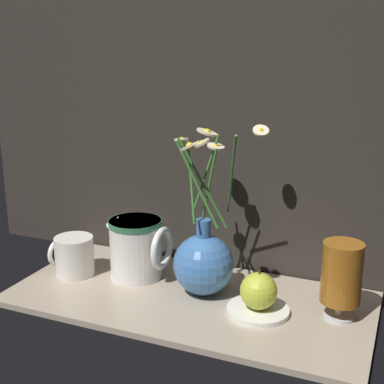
{
  "coord_description": "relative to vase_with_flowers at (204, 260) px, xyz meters",
  "views": [
    {
      "loc": [
        0.38,
        -0.89,
        0.5
      ],
      "look_at": [
        0.01,
        0.0,
        0.23
      ],
      "focal_mm": 50.0,
      "sensor_mm": 36.0,
      "label": 1
    }
  ],
  "objects": [
    {
      "name": "shelf",
      "position": [
        -0.02,
        -0.02,
        -0.08
      ],
      "size": [
        0.71,
        0.34,
        0.01
      ],
      "color": "tan",
      "rests_on": "ground_plane"
    },
    {
      "name": "vase_with_flowers",
      "position": [
        0.0,
        0.0,
        0.0
      ],
      "size": [
        0.18,
        0.18,
        0.34
      ],
      "color": "#3F72B7",
      "rests_on": "shelf"
    },
    {
      "name": "tea_glass",
      "position": [
        0.27,
        0.0,
        0.02
      ],
      "size": [
        0.07,
        0.07,
        0.15
      ],
      "color": "silver",
      "rests_on": "shelf"
    },
    {
      "name": "saucer_plate",
      "position": [
        0.12,
        -0.04,
        -0.07
      ],
      "size": [
        0.12,
        0.12,
        0.01
      ],
      "color": "white",
      "rests_on": "shelf"
    },
    {
      "name": "ceramic_pitcher",
      "position": [
        -0.16,
        0.02,
        -0.0
      ],
      "size": [
        0.14,
        0.11,
        0.14
      ],
      "color": "white",
      "rests_on": "shelf"
    },
    {
      "name": "ground_plane",
      "position": [
        -0.02,
        -0.02,
        -0.08
      ],
      "size": [
        6.0,
        6.0,
        0.0
      ],
      "primitive_type": "plane",
      "color": "black"
    },
    {
      "name": "orange_fruit",
      "position": [
        0.12,
        -0.04,
        -0.03
      ],
      "size": [
        0.07,
        0.07,
        0.08
      ],
      "color": "#B7C638",
      "rests_on": "saucer_plate"
    },
    {
      "name": "yellow_mug",
      "position": [
        -0.29,
        -0.03,
        -0.03
      ],
      "size": [
        0.09,
        0.08,
        0.08
      ],
      "color": "silver",
      "rests_on": "shelf"
    },
    {
      "name": "backdrop_wall",
      "position": [
        -0.02,
        0.16,
        0.47
      ],
      "size": [
        1.21,
        0.02,
        1.1
      ],
      "color": "#2D2823",
      "rests_on": "ground_plane"
    }
  ]
}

